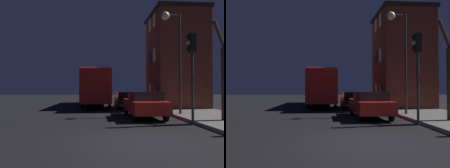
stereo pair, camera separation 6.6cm
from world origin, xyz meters
TOP-DOWN VIEW (x-y plane):
  - ground_plane at (0.00, 0.00)m, footprint 120.00×120.00m
  - brick_building at (5.46, 11.81)m, footprint 4.32×5.06m
  - streetlamp at (3.26, 6.33)m, footprint 1.22×0.51m
  - traffic_light at (3.02, 3.11)m, footprint 0.43×0.24m
  - bare_tree at (4.90, 3.56)m, footprint 1.53×1.06m
  - bus at (-1.45, 15.82)m, footprint 2.59×10.78m
  - car_near_lane at (1.38, 5.90)m, footprint 1.85×4.66m
  - car_mid_lane at (1.25, 13.01)m, footprint 1.79×4.05m

SIDE VIEW (x-z plane):
  - ground_plane at x=0.00m, z-range 0.00..0.00m
  - car_mid_lane at x=1.25m, z-range 0.04..1.44m
  - car_near_lane at x=1.38m, z-range 0.05..1.56m
  - bus at x=-1.45m, z-range 0.34..3.77m
  - bare_tree at x=4.90m, z-range -0.05..4.87m
  - traffic_light at x=3.02m, z-range 0.93..5.18m
  - brick_building at x=5.46m, z-range 0.17..8.34m
  - streetlamp at x=3.26m, z-range 1.66..7.92m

